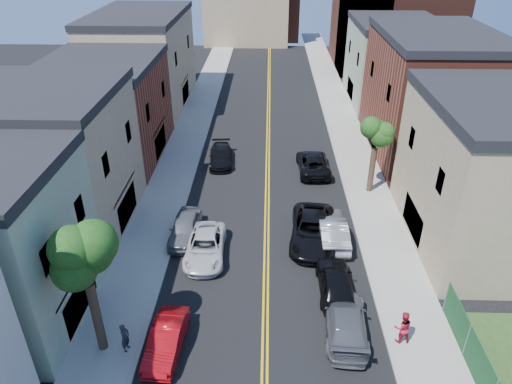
# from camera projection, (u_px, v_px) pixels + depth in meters

# --- Properties ---
(sidewalk_left) EXTENTS (3.20, 100.00, 0.15)m
(sidewalk_left) POSITION_uv_depth(u_px,v_px,m) (187.00, 138.00, 45.58)
(sidewalk_left) COLOR gray
(sidewalk_left) RESTS_ON ground
(sidewalk_right) EXTENTS (3.20, 100.00, 0.15)m
(sidewalk_right) POSITION_uv_depth(u_px,v_px,m) (350.00, 140.00, 45.19)
(sidewalk_right) COLOR gray
(sidewalk_right) RESTS_ON ground
(curb_left) EXTENTS (0.30, 100.00, 0.15)m
(curb_left) POSITION_uv_depth(u_px,v_px,m) (205.00, 138.00, 45.53)
(curb_left) COLOR gray
(curb_left) RESTS_ON ground
(curb_right) EXTENTS (0.30, 100.00, 0.15)m
(curb_right) POSITION_uv_depth(u_px,v_px,m) (332.00, 139.00, 45.23)
(curb_right) COLOR gray
(curb_right) RESTS_ON ground
(bldg_left_tan_near) EXTENTS (9.00, 10.00, 9.00)m
(bldg_left_tan_near) POSITION_uv_depth(u_px,v_px,m) (52.00, 165.00, 30.52)
(bldg_left_tan_near) COLOR #998466
(bldg_left_tan_near) RESTS_ON ground
(bldg_left_brick) EXTENTS (9.00, 12.00, 8.00)m
(bldg_left_brick) POSITION_uv_depth(u_px,v_px,m) (105.00, 113.00, 40.31)
(bldg_left_brick) COLOR brown
(bldg_left_brick) RESTS_ON ground
(bldg_left_tan_far) EXTENTS (9.00, 16.00, 9.50)m
(bldg_left_tan_far) POSITION_uv_depth(u_px,v_px,m) (143.00, 62.00, 52.08)
(bldg_left_tan_far) COLOR #998466
(bldg_left_tan_far) RESTS_ON ground
(bldg_right_tan) EXTENTS (9.00, 12.00, 9.00)m
(bldg_right_tan) POSITION_uv_depth(u_px,v_px,m) (494.00, 178.00, 28.96)
(bldg_right_tan) COLOR #998466
(bldg_right_tan) RESTS_ON ground
(bldg_right_brick) EXTENTS (9.00, 14.00, 10.00)m
(bldg_right_brick) POSITION_uv_depth(u_px,v_px,m) (429.00, 97.00, 40.85)
(bldg_right_brick) COLOR brown
(bldg_right_brick) RESTS_ON ground
(bldg_right_palegrn) EXTENTS (9.00, 12.00, 8.50)m
(bldg_right_palegrn) POSITION_uv_depth(u_px,v_px,m) (392.00, 64.00, 53.37)
(bldg_right_palegrn) COLOR gray
(bldg_right_palegrn) RESTS_ON ground
(church) EXTENTS (16.20, 14.20, 22.60)m
(church) POSITION_uv_depth(u_px,v_px,m) (388.00, 14.00, 64.89)
(church) COLOR #4C2319
(church) RESTS_ON ground
(backdrop_left) EXTENTS (14.00, 8.00, 12.00)m
(backdrop_left) POSITION_uv_depth(u_px,v_px,m) (246.00, 7.00, 78.96)
(backdrop_left) COLOR #998466
(backdrop_left) RESTS_ON ground
(backdrop_center) EXTENTS (10.00, 8.00, 10.00)m
(backdrop_center) POSITION_uv_depth(u_px,v_px,m) (270.00, 9.00, 82.83)
(backdrop_center) COLOR brown
(backdrop_center) RESTS_ON ground
(tree_left_mid) EXTENTS (5.20, 5.20, 9.29)m
(tree_left_mid) POSITION_uv_depth(u_px,v_px,m) (80.00, 239.00, 19.80)
(tree_left_mid) COLOR #312118
(tree_left_mid) RESTS_ON sidewalk_left
(tree_right_far) EXTENTS (4.40, 4.40, 8.03)m
(tree_right_far) POSITION_uv_depth(u_px,v_px,m) (379.00, 122.00, 33.69)
(tree_right_far) COLOR #312118
(tree_right_far) RESTS_ON sidewalk_right
(red_sedan) EXTENTS (1.72, 4.26, 1.37)m
(red_sedan) POSITION_uv_depth(u_px,v_px,m) (166.00, 340.00, 22.67)
(red_sedan) COLOR #B30B12
(red_sedan) RESTS_ON ground
(white_pickup) EXTENTS (2.49, 5.20, 1.43)m
(white_pickup) POSITION_uv_depth(u_px,v_px,m) (205.00, 247.00, 29.16)
(white_pickup) COLOR silver
(white_pickup) RESTS_ON ground
(grey_car_left) EXTENTS (1.92, 4.57, 1.55)m
(grey_car_left) POSITION_uv_depth(u_px,v_px,m) (185.00, 228.00, 30.83)
(grey_car_left) COLOR slate
(grey_car_left) RESTS_ON ground
(black_car_left) EXTENTS (2.23, 4.81, 1.36)m
(black_car_left) POSITION_uv_depth(u_px,v_px,m) (221.00, 156.00, 40.60)
(black_car_left) COLOR black
(black_car_left) RESTS_ON ground
(grey_car_right) EXTENTS (2.45, 5.29, 1.50)m
(grey_car_right) POSITION_uv_depth(u_px,v_px,m) (346.00, 321.00, 23.64)
(grey_car_right) COLOR #57595E
(grey_car_right) RESTS_ON ground
(black_car_right) EXTENTS (1.92, 4.72, 1.61)m
(black_car_right) POSITION_uv_depth(u_px,v_px,m) (336.00, 282.00, 26.14)
(black_car_right) COLOR black
(black_car_right) RESTS_ON ground
(silver_car_right) EXTENTS (1.94, 5.15, 1.68)m
(silver_car_right) POSITION_uv_depth(u_px,v_px,m) (332.00, 229.00, 30.58)
(silver_car_right) COLOR #95979B
(silver_car_right) RESTS_ON ground
(dark_car_right_far) EXTENTS (2.72, 5.47, 1.49)m
(dark_car_right_far) POSITION_uv_depth(u_px,v_px,m) (313.00, 163.00, 39.24)
(dark_car_right_far) COLOR black
(dark_car_right_far) RESTS_ON ground
(black_suv_lane) EXTENTS (3.41, 6.39, 1.71)m
(black_suv_lane) POSITION_uv_depth(u_px,v_px,m) (313.00, 230.00, 30.46)
(black_suv_lane) COLOR black
(black_suv_lane) RESTS_ON ground
(pedestrian_left) EXTENTS (0.48, 0.64, 1.58)m
(pedestrian_left) POSITION_uv_depth(u_px,v_px,m) (125.00, 337.00, 22.47)
(pedestrian_left) COLOR #27272E
(pedestrian_left) RESTS_ON sidewalk_left
(pedestrian_right) EXTENTS (0.93, 0.75, 1.82)m
(pedestrian_right) POSITION_uv_depth(u_px,v_px,m) (403.00, 327.00, 22.88)
(pedestrian_right) COLOR #AF1A2D
(pedestrian_right) RESTS_ON sidewalk_right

